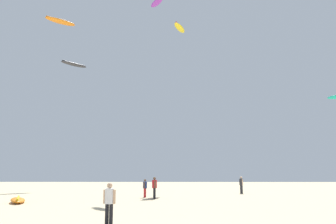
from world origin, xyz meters
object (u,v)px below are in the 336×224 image
Objects in this scene: kite_aloft_0 at (157,2)px; kite_aloft_1 at (60,21)px; kite_aloft_4 at (74,64)px; person_foreground at (109,200)px; person_right at (145,187)px; person_left at (154,186)px; kite_aloft_2 at (180,28)px; person_midground at (241,183)px; kite_grounded_near at (18,200)px.

kite_aloft_0 is 0.65× the size of kite_aloft_1.
person_foreground is at bearing -70.47° from kite_aloft_4.
kite_aloft_4 is (-11.30, 15.63, 15.98)m from person_right.
kite_aloft_1 reaches higher than person_left.
kite_aloft_4 is (-14.67, 3.30, -3.90)m from kite_aloft_2.
kite_aloft_4 reaches higher than person_right.
kite_aloft_0 is 8.41m from kite_aloft_2.
kite_aloft_0 is at bearing -103.54° from person_left.
kite_aloft_2 is at bearing -88.12° from person_right.
person_midground reaches higher than kite_grounded_near.
person_midground is at bearing -26.74° from kite_aloft_4.
person_left is 1.13× the size of person_right.
kite_grounded_near is at bearing 47.68° from person_right.
person_foreground is 27.47m from kite_aloft_0.
person_right is at bearing -105.28° from kite_aloft_2.
kite_grounded_near is 27.06m from kite_aloft_1.
kite_aloft_0 is at bearing 14.17° from person_foreground.
person_right is at bearing -43.35° from kite_aloft_1.
kite_aloft_0 reaches higher than person_left.
person_right is 19.87m from kite_aloft_0.
person_left is at bearing 20.23° from kite_grounded_near.
kite_aloft_0 reaches higher than person_midground.
kite_aloft_2 is at bearing -12.69° from kite_aloft_4.
kite_aloft_4 reaches higher than person_left.
kite_aloft_2 is (-5.99, 7.11, 19.79)m from person_midground.
kite_grounded_near is 1.00× the size of kite_aloft_2.
kite_aloft_4 is (-12.21, 17.24, 15.86)m from person_left.
kite_aloft_1 reaches higher than person_right.
person_foreground is 1.03× the size of person_midground.
kite_grounded_near is at bearing 57.19° from person_foreground.
person_foreground is 0.46× the size of kite_aloft_1.
kite_aloft_4 is (0.77, 4.23, -4.46)m from kite_aloft_1.
person_midground is at bearing 5.65° from kite_aloft_0.
person_left is 26.41m from kite_aloft_4.
person_foreground is 34.09m from kite_aloft_2.
person_right is 0.43× the size of kite_grounded_near.
kite_grounded_near is at bearing -124.71° from kite_aloft_2.
kite_grounded_near is at bearing -134.84° from kite_aloft_0.
person_left is 10.32m from kite_grounded_near.
kite_grounded_near is 26.78m from kite_aloft_4.
kite_aloft_0 is (0.72, 4.37, 19.37)m from person_right.
kite_aloft_1 is (-21.44, 6.18, 20.35)m from person_midground.
kite_aloft_0 is 0.68× the size of kite_aloft_4.
person_right is 23.63m from kite_aloft_2.
person_left is at bearing 136.63° from person_right.
person_midground is 0.96× the size of person_left.
person_left is 24.30m from kite_aloft_2.
person_left is 20.15m from kite_aloft_0.
kite_aloft_4 is at bearing 167.31° from kite_aloft_2.
person_foreground is 35.46m from kite_aloft_1.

